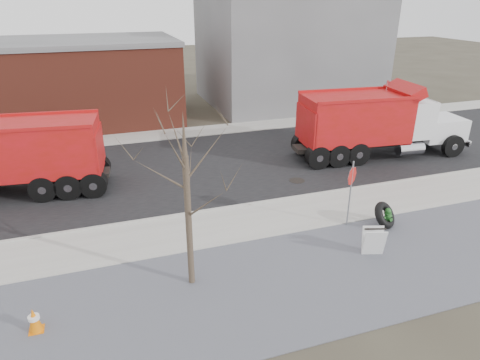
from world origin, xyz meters
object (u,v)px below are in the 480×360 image
object	(u,v)px
truck_tire	(385,215)
dump_truck_red_a	(376,121)
fire_hydrant	(387,218)
stop_sign	(351,182)
sandwich_board	(374,241)
dump_truck_red_b	(10,154)

from	to	relation	value
truck_tire	dump_truck_red_a	size ratio (longest dim) A/B	0.14
fire_hydrant	stop_sign	distance (m)	2.01
stop_sign	sandwich_board	world-z (taller)	stop_sign
stop_sign	dump_truck_red_b	size ratio (longest dim) A/B	0.30
stop_sign	dump_truck_red_a	distance (m)	8.03
stop_sign	dump_truck_red_a	size ratio (longest dim) A/B	0.27
fire_hydrant	sandwich_board	bearing A→B (deg)	-147.51
truck_tire	dump_truck_red_b	size ratio (longest dim) A/B	0.15
fire_hydrant	dump_truck_red_b	distance (m)	15.18
truck_tire	sandwich_board	size ratio (longest dim) A/B	1.35
dump_truck_red_b	sandwich_board	bearing A→B (deg)	149.70
sandwich_board	dump_truck_red_a	size ratio (longest dim) A/B	0.10
fire_hydrant	dump_truck_red_a	bearing A→B (deg)	49.97
truck_tire	stop_sign	distance (m)	1.86
fire_hydrant	dump_truck_red_b	world-z (taller)	dump_truck_red_b
dump_truck_red_b	truck_tire	bearing A→B (deg)	157.71
fire_hydrant	dump_truck_red_a	size ratio (longest dim) A/B	0.08
truck_tire	dump_truck_red_a	xyz separation A→B (m)	(3.98, 6.54, 1.43)
dump_truck_red_b	stop_sign	bearing A→B (deg)	156.79
truck_tire	fire_hydrant	bearing A→B (deg)	-28.97
truck_tire	stop_sign	bearing A→B (deg)	160.06
truck_tire	dump_truck_red_b	world-z (taller)	dump_truck_red_b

